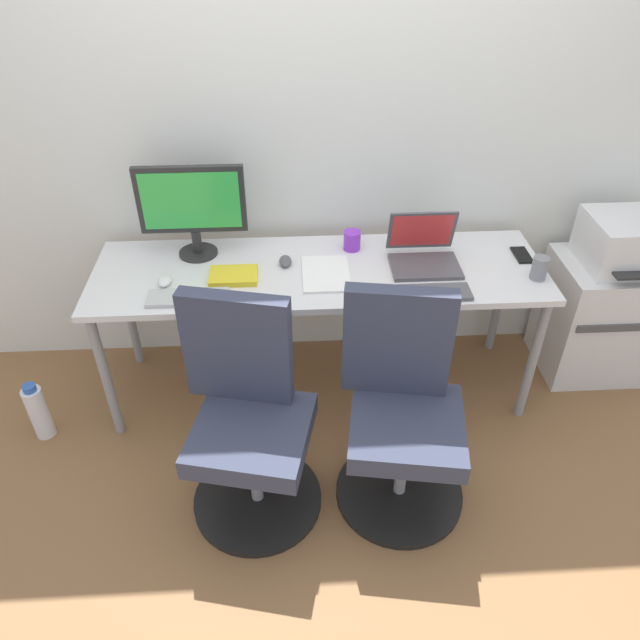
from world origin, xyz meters
The scene contains 19 objects.
ground_plane centered at (0.00, 0.00, 0.00)m, with size 5.28×5.28×0.00m, color brown.
back_wall centered at (0.00, 0.39, 1.30)m, with size 4.40×0.04×2.60m, color silver.
desk centered at (0.00, 0.00, 0.65)m, with size 2.04×0.62×0.71m.
office_chair_left centered at (-0.32, -0.64, 0.42)m, with size 0.54×0.54×0.94m.
office_chair_right centered at (0.29, -0.64, 0.42)m, with size 0.54×0.54×0.94m.
side_cabinet centered at (1.46, 0.10, 0.32)m, with size 0.54×0.44×0.63m.
printer centered at (1.46, 0.10, 0.75)m, with size 0.38×0.40×0.24m.
water_bottle_on_floor centered at (-1.32, -0.26, 0.15)m, with size 0.09×0.09×0.31m.
desktop_monitor centered at (-0.56, 0.17, 0.96)m, with size 0.48×0.18×0.43m.
open_laptop centered at (0.48, 0.04, 0.77)m, with size 0.31×0.28×0.22m.
keyboard_by_monitor centered at (-0.56, -0.21, 0.72)m, with size 0.34×0.12×0.02m, color #B7B7B7.
keyboard_by_laptop centered at (0.46, -0.23, 0.72)m, with size 0.34×0.12×0.02m, color #515156.
mouse_by_monitor centered at (-0.15, 0.05, 0.73)m, with size 0.06×0.10×0.03m, color #515156.
mouse_by_laptop centered at (-0.68, -0.08, 0.73)m, with size 0.06×0.10×0.03m, color silver.
coffee_mug centered at (0.16, 0.17, 0.76)m, with size 0.08×0.08×0.09m, color purple.
pen_cup centered at (0.96, -0.13, 0.76)m, with size 0.07×0.07×0.10m, color slate.
phone_near_laptop centered at (0.95, 0.06, 0.72)m, with size 0.07×0.14×0.01m, color black.
notebook centered at (-0.38, -0.05, 0.73)m, with size 0.21×0.15×0.03m, color yellow.
paper_pile centered at (0.03, -0.05, 0.72)m, with size 0.21×0.30×0.01m, color white.
Camera 1 is at (-0.13, -2.32, 2.16)m, focal length 33.95 mm.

